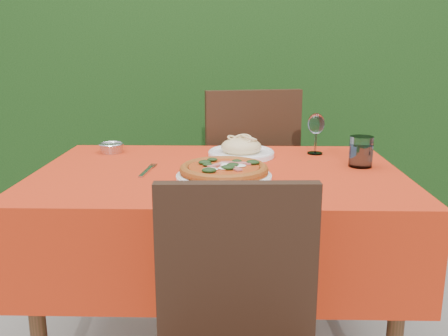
{
  "coord_description": "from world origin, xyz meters",
  "views": [
    {
      "loc": [
        0.06,
        -1.68,
        1.17
      ],
      "look_at": [
        0.02,
        -0.05,
        0.77
      ],
      "focal_mm": 40.0,
      "sensor_mm": 36.0,
      "label": 1
    }
  ],
  "objects_px": {
    "pizza_plate": "(224,172)",
    "fork": "(146,171)",
    "wine_glass": "(316,125)",
    "chair_far": "(247,174)",
    "water_glass": "(361,153)",
    "steel_ramekin": "(112,148)",
    "pasta_plate": "(241,150)"
  },
  "relations": [
    {
      "from": "pizza_plate",
      "to": "pasta_plate",
      "type": "xyz_separation_m",
      "value": [
        0.06,
        0.35,
        -0.0
      ]
    },
    {
      "from": "chair_far",
      "to": "water_glass",
      "type": "relative_size",
      "value": 8.92
    },
    {
      "from": "chair_far",
      "to": "wine_glass",
      "type": "relative_size",
      "value": 5.96
    },
    {
      "from": "chair_far",
      "to": "wine_glass",
      "type": "bearing_deg",
      "value": 110.89
    },
    {
      "from": "pizza_plate",
      "to": "wine_glass",
      "type": "xyz_separation_m",
      "value": [
        0.35,
        0.4,
        0.09
      ]
    },
    {
      "from": "fork",
      "to": "wine_glass",
      "type": "bearing_deg",
      "value": 31.82
    },
    {
      "from": "chair_far",
      "to": "steel_ramekin",
      "type": "relative_size",
      "value": 10.65
    },
    {
      "from": "chair_far",
      "to": "pizza_plate",
      "type": "relative_size",
      "value": 2.72
    },
    {
      "from": "water_glass",
      "to": "steel_ramekin",
      "type": "xyz_separation_m",
      "value": [
        -0.95,
        0.22,
        -0.03
      ]
    },
    {
      "from": "water_glass",
      "to": "steel_ramekin",
      "type": "height_order",
      "value": "water_glass"
    },
    {
      "from": "pizza_plate",
      "to": "wine_glass",
      "type": "bearing_deg",
      "value": 48.64
    },
    {
      "from": "wine_glass",
      "to": "fork",
      "type": "height_order",
      "value": "wine_glass"
    },
    {
      "from": "water_glass",
      "to": "steel_ramekin",
      "type": "relative_size",
      "value": 1.19
    },
    {
      "from": "fork",
      "to": "steel_ramekin",
      "type": "distance_m",
      "value": 0.38
    },
    {
      "from": "wine_glass",
      "to": "fork",
      "type": "distance_m",
      "value": 0.71
    },
    {
      "from": "pizza_plate",
      "to": "pasta_plate",
      "type": "height_order",
      "value": "pasta_plate"
    },
    {
      "from": "water_glass",
      "to": "steel_ramekin",
      "type": "bearing_deg",
      "value": 167.11
    },
    {
      "from": "pasta_plate",
      "to": "steel_ramekin",
      "type": "bearing_deg",
      "value": 173.71
    },
    {
      "from": "pizza_plate",
      "to": "fork",
      "type": "height_order",
      "value": "pizza_plate"
    },
    {
      "from": "pizza_plate",
      "to": "water_glass",
      "type": "bearing_deg",
      "value": 21.72
    },
    {
      "from": "steel_ramekin",
      "to": "fork",
      "type": "bearing_deg",
      "value": -58.46
    },
    {
      "from": "pasta_plate",
      "to": "fork",
      "type": "height_order",
      "value": "pasta_plate"
    },
    {
      "from": "water_glass",
      "to": "wine_glass",
      "type": "height_order",
      "value": "wine_glass"
    },
    {
      "from": "chair_far",
      "to": "pasta_plate",
      "type": "bearing_deg",
      "value": 72.78
    },
    {
      "from": "chair_far",
      "to": "wine_glass",
      "type": "distance_m",
      "value": 0.56
    },
    {
      "from": "water_glass",
      "to": "fork",
      "type": "bearing_deg",
      "value": -172.2
    },
    {
      "from": "chair_far",
      "to": "pizza_plate",
      "type": "bearing_deg",
      "value": 70.58
    },
    {
      "from": "chair_far",
      "to": "wine_glass",
      "type": "height_order",
      "value": "chair_far"
    },
    {
      "from": "pizza_plate",
      "to": "steel_ramekin",
      "type": "xyz_separation_m",
      "value": [
        -0.47,
        0.41,
        -0.01
      ]
    },
    {
      "from": "pizza_plate",
      "to": "water_glass",
      "type": "relative_size",
      "value": 3.28
    },
    {
      "from": "pizza_plate",
      "to": "water_glass",
      "type": "height_order",
      "value": "water_glass"
    },
    {
      "from": "pasta_plate",
      "to": "fork",
      "type": "bearing_deg",
      "value": -141.3
    }
  ]
}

